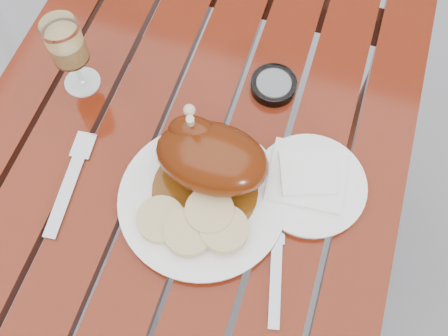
# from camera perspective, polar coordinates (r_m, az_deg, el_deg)

# --- Properties ---
(ground) EXTENTS (60.00, 60.00, 0.00)m
(ground) POSITION_cam_1_polar(r_m,az_deg,el_deg) (1.60, -3.62, -13.00)
(ground) COLOR slate
(ground) RESTS_ON ground
(table) EXTENTS (0.80, 1.20, 0.75)m
(table) POSITION_cam_1_polar(r_m,az_deg,el_deg) (1.24, -4.62, -9.22)
(table) COLOR maroon
(table) RESTS_ON ground
(dinner_plate) EXTENTS (0.38, 0.38, 0.02)m
(dinner_plate) POSITION_cam_1_polar(r_m,az_deg,el_deg) (0.86, -2.46, -3.66)
(dinner_plate) COLOR white
(dinner_plate) RESTS_ON table
(roast_duck) EXTENTS (0.19, 0.19, 0.14)m
(roast_duck) POSITION_cam_1_polar(r_m,az_deg,el_deg) (0.83, -1.72, 1.37)
(roast_duck) COLOR #5D2F0A
(roast_duck) RESTS_ON dinner_plate
(bread_dumplings) EXTENTS (0.19, 0.12, 0.03)m
(bread_dumplings) POSITION_cam_1_polar(r_m,az_deg,el_deg) (0.82, -3.27, -6.30)
(bread_dumplings) COLOR #D5B881
(bread_dumplings) RESTS_ON dinner_plate
(wine_glass) EXTENTS (0.09, 0.09, 0.16)m
(wine_glass) POSITION_cam_1_polar(r_m,az_deg,el_deg) (0.97, -17.05, 12.11)
(wine_glass) COLOR tan
(wine_glass) RESTS_ON table
(side_plate) EXTENTS (0.26, 0.26, 0.02)m
(side_plate) POSITION_cam_1_polar(r_m,az_deg,el_deg) (0.89, 9.78, -1.94)
(side_plate) COLOR white
(side_plate) RESTS_ON table
(napkin) EXTENTS (0.14, 0.13, 0.01)m
(napkin) POSITION_cam_1_polar(r_m,az_deg,el_deg) (0.88, 9.44, -0.84)
(napkin) COLOR white
(napkin) RESTS_ON side_plate
(ashtray) EXTENTS (0.09, 0.09, 0.02)m
(ashtray) POSITION_cam_1_polar(r_m,az_deg,el_deg) (0.98, 5.69, 9.39)
(ashtray) COLOR #B2B7BC
(ashtray) RESTS_ON table
(fork) EXTENTS (0.04, 0.19, 0.01)m
(fork) POSITION_cam_1_polar(r_m,az_deg,el_deg) (0.92, -17.40, -2.16)
(fork) COLOR gray
(fork) RESTS_ON table
(knife) EXTENTS (0.06, 0.19, 0.01)m
(knife) POSITION_cam_1_polar(r_m,az_deg,el_deg) (0.84, 5.95, -11.46)
(knife) COLOR gray
(knife) RESTS_ON table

